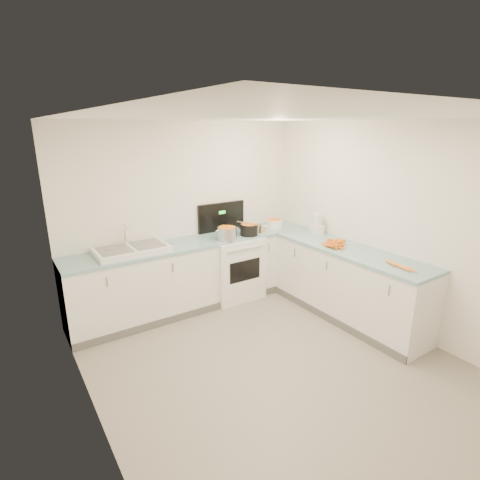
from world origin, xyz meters
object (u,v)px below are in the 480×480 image
stove (232,265)px  mixing_bowl (274,223)px  extract_bottle (260,229)px  spice_jar (265,230)px  steel_pot (227,234)px  sink (132,249)px  black_pot (249,230)px  food_processor (317,225)px

stove → mixing_bowl: 0.92m
extract_bottle → spice_jar: bearing=-20.3°
stove → steel_pot: stove is taller
sink → steel_pot: 1.28m
sink → spice_jar: size_ratio=9.89×
sink → black_pot: 1.65m
sink → food_processor: bearing=-14.5°
steel_pot → extract_bottle: bearing=3.3°
stove → black_pot: size_ratio=5.43×
steel_pot → spice_jar: 0.66m
sink → mixing_bowl: sink is taller
stove → steel_pot: (-0.19, -0.17, 0.54)m
spice_jar → steel_pot: bearing=-179.4°
mixing_bowl → stove: bearing=179.5°
spice_jar → black_pot: bearing=176.7°
black_pot → spice_jar: 0.28m
steel_pot → food_processor: bearing=-20.4°
black_pot → extract_bottle: size_ratio=2.35×
black_pot → food_processor: food_processor is taller
food_processor → steel_pot: bearing=159.6°
sink → spice_jar: bearing=-5.3°
food_processor → sink: bearing=165.5°
steel_pot → sink: bearing=171.6°
mixing_bowl → food_processor: (0.29, -0.62, 0.07)m
stove → sink: 1.54m
stove → extract_bottle: bearing=-18.9°
steel_pot → food_processor: 1.32m
mixing_bowl → extract_bottle: size_ratio=2.54×
sink → food_processor: (2.50, -0.65, 0.10)m
stove → mixing_bowl: (0.76, -0.01, 0.53)m
steel_pot → spice_jar: bearing=0.6°
black_pot → extract_bottle: (0.21, 0.01, -0.02)m
spice_jar → food_processor: 0.75m
sink → black_pot: sink is taller
mixing_bowl → spice_jar: size_ratio=3.12×
mixing_bowl → spice_jar: mixing_bowl is taller
stove → sink: size_ratio=1.58×
black_pot → stove: bearing=142.8°
sink → food_processor: 2.58m
mixing_bowl → black_pot: bearing=-165.9°
mixing_bowl → extract_bottle: (-0.36, -0.13, -0.01)m
extract_bottle → food_processor: food_processor is taller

